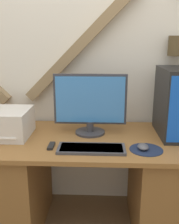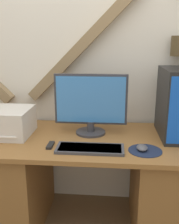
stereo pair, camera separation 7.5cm
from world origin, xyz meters
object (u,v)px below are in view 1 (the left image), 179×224
monitor (90,103)px  mouse (143,147)px  printer (7,123)px  remote_control (51,146)px  keyboard (91,148)px  computer_tower (175,102)px

monitor → mouse: monitor is taller
printer → remote_control: 0.40m
keyboard → mouse: 0.32m
mouse → monitor: bearing=139.9°
keyboard → remote_control: 0.26m
keyboard → printer: (-0.60, 0.22, 0.08)m
monitor → printer: (-0.58, -0.08, -0.13)m
monitor → mouse: bearing=-40.1°
computer_tower → remote_control: size_ratio=4.34×
printer → keyboard: bearing=-20.2°
remote_control → monitor: bearing=48.6°
mouse → remote_control: 0.58m
mouse → computer_tower: 0.44m
monitor → keyboard: (0.02, -0.31, -0.22)m
keyboard → computer_tower: size_ratio=0.88×
monitor → keyboard: size_ratio=1.23×
monitor → keyboard: monitor is taller
mouse → printer: size_ratio=0.27×
monitor → printer: bearing=-171.9°
mouse → computer_tower: (0.25, 0.29, 0.22)m
monitor → mouse: 0.49m
monitor → keyboard: bearing=-86.0°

